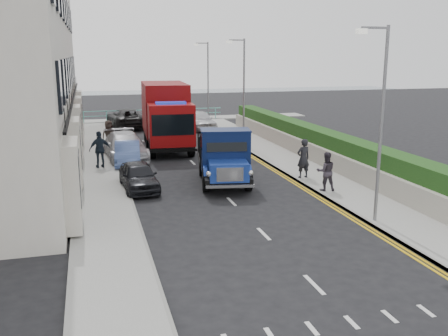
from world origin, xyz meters
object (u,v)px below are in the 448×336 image
at_px(red_lorry, 166,114).
at_px(parked_car_front, 139,176).
at_px(lamp_mid, 242,86).
at_px(lamp_far, 207,79).
at_px(pedestrian_east_near, 303,158).
at_px(lamp_near, 379,114).
at_px(bedford_lorry, 225,160).

xyz_separation_m(red_lorry, parked_car_front, (-2.84, -9.99, -1.59)).
bearing_deg(lamp_mid, lamp_far, 90.00).
xyz_separation_m(parked_car_front, pedestrian_east_near, (7.94, -0.33, 0.44)).
distance_m(parked_car_front, pedestrian_east_near, 7.96).
bearing_deg(lamp_far, pedestrian_east_near, -89.34).
bearing_deg(red_lorry, lamp_near, -70.47).
relative_size(lamp_near, bedford_lorry, 1.20).
height_order(bedford_lorry, pedestrian_east_near, bedford_lorry).
bearing_deg(parked_car_front, lamp_far, 64.77).
xyz_separation_m(lamp_far, red_lorry, (-4.88, -9.06, -1.77)).
bearing_deg(parked_car_front, lamp_near, -45.15).
distance_m(lamp_mid, bedford_lorry, 10.53).
bearing_deg(parked_car_front, pedestrian_east_near, -5.51).
relative_size(lamp_mid, red_lorry, 0.86).
relative_size(lamp_near, red_lorry, 0.86).
height_order(lamp_far, parked_car_front, lamp_far).
relative_size(lamp_near, parked_car_front, 1.87).
bearing_deg(bedford_lorry, pedestrian_east_near, 10.64).
bearing_deg(lamp_mid, bedford_lorry, -111.70).
distance_m(lamp_far, red_lorry, 10.44).
height_order(red_lorry, pedestrian_east_near, red_lorry).
xyz_separation_m(lamp_mid, pedestrian_east_near, (0.22, -9.38, -2.92)).
xyz_separation_m(lamp_mid, parked_car_front, (-7.72, -9.05, -3.36)).
xyz_separation_m(red_lorry, pedestrian_east_near, (5.10, -10.32, -1.14)).
height_order(lamp_far, pedestrian_east_near, lamp_far).
distance_m(lamp_near, pedestrian_east_near, 7.24).
xyz_separation_m(lamp_near, red_lorry, (-4.88, 16.94, -1.77)).
relative_size(lamp_far, parked_car_front, 1.87).
relative_size(lamp_near, pedestrian_east_near, 3.64).
bearing_deg(parked_car_front, bedford_lorry, -8.69).
height_order(lamp_mid, parked_car_front, lamp_mid).
bearing_deg(red_lorry, parked_car_front, -102.41).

